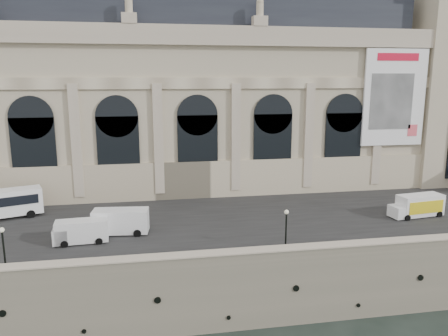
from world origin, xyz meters
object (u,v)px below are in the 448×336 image
object	(u,v)px
box_truck	(417,206)
van_c	(117,222)
van_b	(78,232)
lamp_left	(4,251)
lamp_right	(286,231)

from	to	relation	value
box_truck	van_c	bearing A→B (deg)	179.75
van_b	box_truck	xyz separation A→B (m)	(37.04, 1.83, 0.13)
box_truck	lamp_left	bearing A→B (deg)	-169.45
box_truck	lamp_left	distance (m)	42.62
van_b	lamp_left	distance (m)	7.75
van_b	lamp_right	size ratio (longest dim) A/B	1.30
van_b	van_c	size ratio (longest dim) A/B	0.87
van_c	lamp_left	distance (m)	11.57
lamp_right	lamp_left	bearing A→B (deg)	-178.87
van_c	lamp_right	bearing A→B (deg)	-25.83
box_truck	lamp_right	xyz separation A→B (m)	(-18.07, -7.33, 0.71)
van_b	lamp_left	world-z (taller)	lamp_left
van_c	lamp_left	size ratio (longest dim) A/B	1.51
van_c	van_b	bearing A→B (deg)	-150.67
lamp_right	van_b	bearing A→B (deg)	163.82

